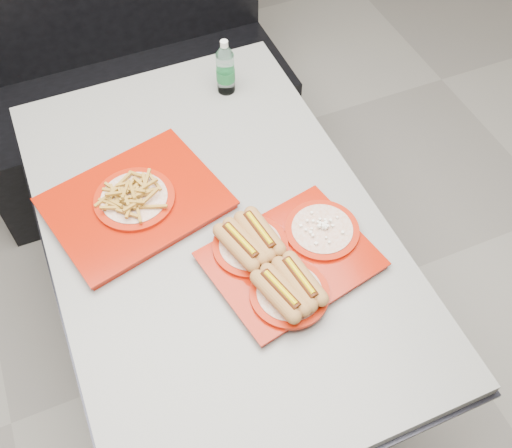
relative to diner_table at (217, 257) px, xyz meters
name	(u,v)px	position (x,y,z in m)	size (l,w,h in m)	color
ground	(225,341)	(0.00, 0.00, -0.58)	(6.00, 6.00, 0.00)	gray
diner_table	(217,257)	(0.00, 0.00, 0.00)	(0.92, 1.42, 0.75)	black
booth_bench	(129,82)	(0.00, 1.09, -0.18)	(1.30, 0.57, 1.35)	black
tray_near	(285,258)	(0.13, -0.20, 0.20)	(0.47, 0.40, 0.09)	#9A1404
tray_far	(135,200)	(-0.18, 0.15, 0.19)	(0.54, 0.47, 0.09)	#9A1404
water_bottle	(225,70)	(0.23, 0.51, 0.25)	(0.06, 0.06, 0.19)	silver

